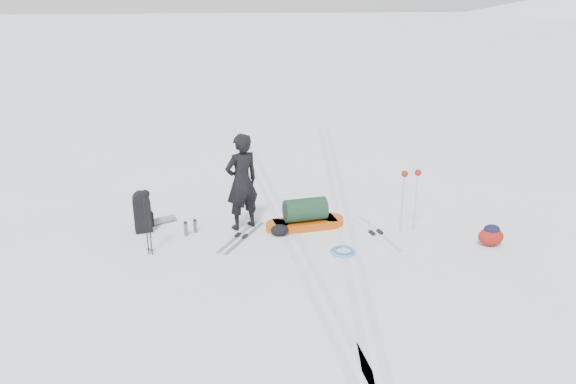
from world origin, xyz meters
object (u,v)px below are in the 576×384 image
at_px(skier, 242,182).
at_px(pulk_sled, 305,216).
at_px(expedition_rucksack, 145,212).
at_px(ski_poles_black, 146,202).

distance_m(skier, pulk_sled, 1.48).
bearing_deg(pulk_sled, expedition_rucksack, 166.96).
bearing_deg(ski_poles_black, expedition_rucksack, 79.05).
relative_size(skier, ski_poles_black, 1.56).
height_order(skier, pulk_sled, skier).
height_order(pulk_sled, ski_poles_black, ski_poles_black).
distance_m(pulk_sled, expedition_rucksack, 3.24).
bearing_deg(expedition_rucksack, skier, -16.12).
relative_size(skier, pulk_sled, 1.17).
bearing_deg(pulk_sled, skier, 164.63).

